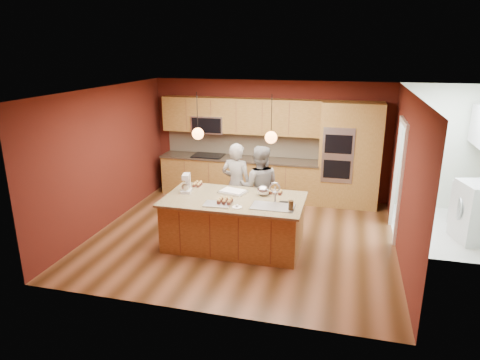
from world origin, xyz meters
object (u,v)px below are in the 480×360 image
(person_left, at_px, (236,185))
(mixing_bowl, at_px, (263,190))
(island, at_px, (235,222))
(person_right, at_px, (259,187))
(stand_mixer, at_px, (186,184))

(person_left, relative_size, mixing_bowl, 7.51)
(island, xyz_separation_m, person_left, (-0.22, 0.94, 0.37))
(person_left, distance_m, person_right, 0.45)
(person_right, bearing_deg, stand_mixer, 27.58)
(island, bearing_deg, mixing_bowl, 32.79)
(island, height_order, person_right, person_right)
(person_right, relative_size, mixing_bowl, 7.38)
(person_right, xyz_separation_m, stand_mixer, (-1.17, -0.83, 0.22))
(person_left, bearing_deg, stand_mixer, 55.75)
(island, relative_size, person_right, 1.48)
(island, xyz_separation_m, stand_mixer, (-0.93, 0.11, 0.58))
(person_right, height_order, stand_mixer, person_right)
(person_left, distance_m, stand_mixer, 1.11)
(person_right, distance_m, mixing_bowl, 0.70)
(person_right, bearing_deg, mixing_bowl, 100.02)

